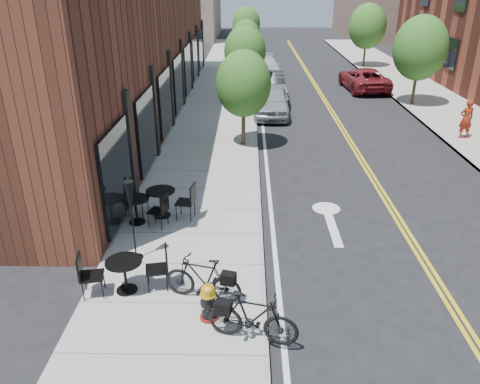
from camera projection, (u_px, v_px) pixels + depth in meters
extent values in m
plane|color=black|center=(264.00, 269.00, 11.35)|extent=(120.00, 120.00, 0.00)
cube|color=#9E9B93|center=(212.00, 137.00, 20.43)|extent=(4.00, 70.00, 0.12)
cube|color=#401F14|center=(123.00, 44.00, 22.70)|extent=(5.00, 28.00, 7.00)
cylinder|color=#382B1E|center=(243.00, 125.00, 19.14)|extent=(0.16, 0.16, 1.61)
ellipsoid|color=#2B581C|center=(243.00, 84.00, 18.44)|extent=(2.20, 2.20, 2.64)
cylinder|color=#382B1E|center=(245.00, 84.00, 26.39)|extent=(0.16, 0.16, 1.68)
ellipsoid|color=#2B581C|center=(245.00, 52.00, 25.66)|extent=(2.30, 2.30, 2.76)
cylinder|color=#382B1E|center=(246.00, 62.00, 33.68)|extent=(0.16, 0.16, 1.57)
ellipsoid|color=#2B581C|center=(246.00, 38.00, 33.00)|extent=(2.10, 2.10, 2.52)
cylinder|color=#382B1E|center=(246.00, 46.00, 40.92)|extent=(0.16, 0.16, 1.71)
ellipsoid|color=#2B581C|center=(246.00, 24.00, 40.16)|extent=(2.40, 2.40, 2.88)
cylinder|color=#382B1E|center=(414.00, 87.00, 25.32)|extent=(0.16, 0.16, 1.82)
ellipsoid|color=#2B581C|center=(420.00, 48.00, 24.47)|extent=(2.80, 2.80, 3.36)
cylinder|color=#382B1E|center=(364.00, 54.00, 36.22)|extent=(0.16, 0.16, 1.82)
ellipsoid|color=#2B581C|center=(367.00, 26.00, 35.37)|extent=(2.80, 2.80, 3.36)
cylinder|color=maroon|center=(209.00, 317.00, 9.51)|extent=(0.38, 0.38, 0.05)
cylinder|color=black|center=(208.00, 306.00, 9.40)|extent=(0.29, 0.29, 0.55)
cylinder|color=gold|center=(208.00, 295.00, 9.28)|extent=(0.33, 0.33, 0.04)
cylinder|color=gold|center=(208.00, 292.00, 9.25)|extent=(0.28, 0.28, 0.13)
ellipsoid|color=gold|center=(208.00, 288.00, 9.22)|extent=(0.27, 0.27, 0.16)
cylinder|color=gold|center=(208.00, 285.00, 9.18)|extent=(0.05, 0.05, 0.05)
imported|color=black|center=(203.00, 279.00, 9.88)|extent=(1.77, 0.91, 1.03)
imported|color=black|center=(253.00, 318.00, 8.73)|extent=(1.82, 0.91, 1.05)
cylinder|color=black|center=(127.00, 290.00, 10.35)|extent=(0.55, 0.55, 0.03)
cylinder|color=black|center=(125.00, 276.00, 10.20)|extent=(0.07, 0.07, 0.74)
cylinder|color=black|center=(123.00, 262.00, 10.04)|extent=(0.95, 0.95, 0.03)
cylinder|color=black|center=(137.00, 222.00, 13.23)|extent=(0.56, 0.56, 0.03)
cylinder|color=black|center=(136.00, 211.00, 13.08)|extent=(0.08, 0.08, 0.72)
cylinder|color=black|center=(135.00, 199.00, 12.93)|extent=(0.97, 0.97, 0.03)
cylinder|color=black|center=(162.00, 215.00, 13.61)|extent=(0.56, 0.56, 0.03)
cylinder|color=black|center=(161.00, 203.00, 13.45)|extent=(0.08, 0.08, 0.77)
cylinder|color=black|center=(160.00, 191.00, 13.29)|extent=(0.97, 0.97, 0.03)
cylinder|color=black|center=(136.00, 257.00, 11.55)|extent=(0.33, 0.33, 0.04)
cylinder|color=black|center=(133.00, 222.00, 11.13)|extent=(0.04, 0.04, 1.99)
cone|color=black|center=(130.00, 199.00, 10.88)|extent=(0.24, 0.24, 0.88)
imported|color=#929499|center=(272.00, 101.00, 23.65)|extent=(1.99, 4.43, 1.48)
imported|color=black|center=(269.00, 86.00, 26.86)|extent=(1.88, 4.71, 1.52)
imported|color=silver|center=(265.00, 67.00, 33.02)|extent=(2.34, 4.82, 1.35)
imported|color=maroon|center=(364.00, 79.00, 29.05)|extent=(2.59, 5.08, 1.37)
imported|color=maroon|center=(466.00, 119.00, 19.87)|extent=(0.64, 0.45, 1.65)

